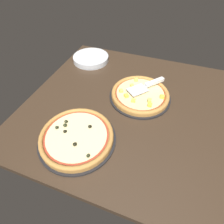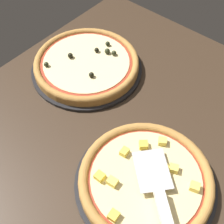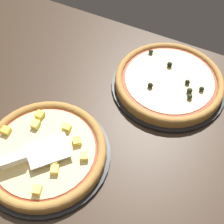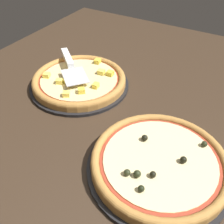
% 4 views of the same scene
% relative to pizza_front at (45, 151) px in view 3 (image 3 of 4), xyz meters
% --- Properties ---
extents(ground_plane, '(1.24, 1.03, 0.04)m').
position_rel_pizza_front_xyz_m(ground_plane, '(-0.04, 0.07, -0.04)').
color(ground_plane, '#38281C').
extents(pizza_pan_front, '(0.33, 0.33, 0.01)m').
position_rel_pizza_front_xyz_m(pizza_pan_front, '(-0.00, -0.00, -0.02)').
color(pizza_pan_front, black).
rests_on(pizza_pan_front, ground_plane).
extents(pizza_front, '(0.31, 0.31, 0.04)m').
position_rel_pizza_front_xyz_m(pizza_front, '(0.00, 0.00, 0.00)').
color(pizza_front, '#B77F3D').
rests_on(pizza_front, pizza_pan_front).
extents(pizza_pan_back, '(0.34, 0.34, 0.01)m').
position_rel_pizza_front_xyz_m(pizza_pan_back, '(0.19, 0.37, -0.02)').
color(pizza_pan_back, black).
rests_on(pizza_pan_back, ground_plane).
extents(pizza_back, '(0.32, 0.32, 0.04)m').
position_rel_pizza_front_xyz_m(pizza_back, '(0.19, 0.37, 0.00)').
color(pizza_back, '#B77F3D').
rests_on(pizza_back, pizza_pan_back).
extents(serving_spatula, '(0.18, 0.20, 0.02)m').
position_rel_pizza_front_xyz_m(serving_spatula, '(-0.04, -0.07, 0.03)').
color(serving_spatula, silver).
rests_on(serving_spatula, pizza_front).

